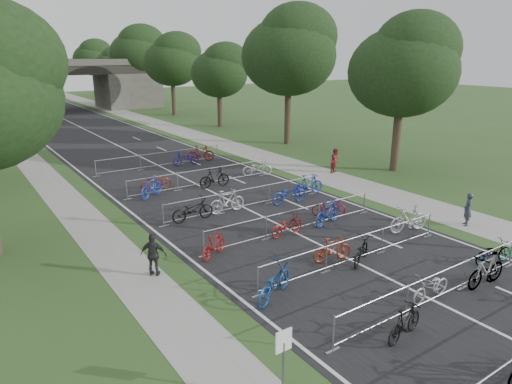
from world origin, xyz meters
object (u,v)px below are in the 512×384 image
(pedestrian_a, at_px, (468,210))
(overpass_bridge, at_px, (46,86))
(park_sign, at_px, (283,351))
(pedestrian_b, at_px, (336,161))
(pedestrian_c, at_px, (154,255))

(pedestrian_a, bearing_deg, overpass_bridge, -127.60)
(pedestrian_a, bearing_deg, park_sign, -28.73)
(park_sign, bearing_deg, pedestrian_b, 42.90)
(pedestrian_b, bearing_deg, park_sign, -157.46)
(overpass_bridge, bearing_deg, pedestrian_a, -82.86)
(pedestrian_a, distance_m, pedestrian_b, 11.00)
(park_sign, distance_m, pedestrian_a, 14.64)
(pedestrian_b, xyz_separation_m, pedestrian_c, (-16.08, -7.29, -0.01))
(overpass_bridge, distance_m, pedestrian_c, 54.93)
(pedestrian_a, xyz_separation_m, pedestrian_b, (1.93, 10.83, 0.04))
(overpass_bridge, height_order, pedestrian_a, overpass_bridge)
(pedestrian_a, relative_size, pedestrian_b, 0.95)
(park_sign, xyz_separation_m, pedestrian_c, (-0.08, 7.57, -0.45))
(park_sign, xyz_separation_m, pedestrian_b, (16.00, 14.87, -0.44))
(pedestrian_c, bearing_deg, pedestrian_b, -115.94)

